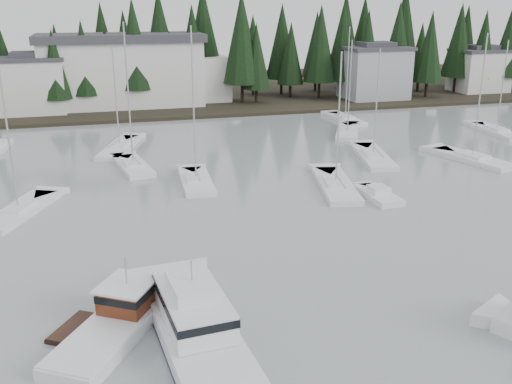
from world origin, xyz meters
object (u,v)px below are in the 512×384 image
(sailboat_12, at_px, (133,168))
(house_east_a, at_px, (374,72))
(sailboat_11, at_px, (335,187))
(sailboat_5, at_px, (496,133))
(sailboat_13, at_px, (345,120))
(sailboat_9, at_px, (347,133))
(sailboat_4, at_px, (472,160))
(runabout_1, at_px, (378,196))
(sailboat_10, at_px, (373,158))
(sailboat_0, at_px, (120,149))
(sailboat_7, at_px, (196,183))
(lobster_boat_brown, at_px, (115,325))
(sailboat_3, at_px, (19,213))
(house_east_b, at_px, (480,69))
(house_west, at_px, (32,84))
(harbor_inn, at_px, (136,71))
(cabin_cruiser_center, at_px, (196,328))

(sailboat_12, bearing_deg, house_east_a, -62.53)
(house_east_a, distance_m, sailboat_11, 49.91)
(sailboat_5, height_order, sailboat_13, sailboat_13)
(sailboat_9, bearing_deg, sailboat_4, -129.41)
(sailboat_9, xyz_separation_m, runabout_1, (-7.97, -23.97, 0.07))
(sailboat_10, distance_m, sailboat_13, 20.59)
(house_east_a, height_order, sailboat_0, sailboat_0)
(runabout_1, bearing_deg, sailboat_7, 59.81)
(sailboat_0, relative_size, sailboat_13, 0.91)
(lobster_boat_brown, bearing_deg, sailboat_5, -22.06)
(sailboat_5, bearing_deg, sailboat_10, 114.48)
(sailboat_3, distance_m, runabout_1, 29.41)
(sailboat_9, height_order, sailboat_12, sailboat_12)
(house_east_a, xyz_separation_m, runabout_1, (-22.74, -46.42, -4.77))
(sailboat_13, relative_size, runabout_1, 2.46)
(house_east_a, bearing_deg, sailboat_7, -134.02)
(house_east_b, bearing_deg, house_west, -179.25)
(harbor_inn, height_order, sailboat_5, sailboat_5)
(house_east_b, distance_m, sailboat_12, 72.59)
(sailboat_9, xyz_separation_m, sailboat_10, (-2.46, -12.04, -0.01))
(sailboat_3, relative_size, sailboat_11, 1.12)
(sailboat_4, xyz_separation_m, runabout_1, (-15.17, -8.27, 0.06))
(sailboat_7, bearing_deg, sailboat_3, 108.76)
(house_west, bearing_deg, sailboat_10, -43.99)
(house_east_b, bearing_deg, sailboat_3, -149.02)
(sailboat_3, bearing_deg, lobster_boat_brown, -137.12)
(sailboat_7, bearing_deg, sailboat_10, -75.51)
(house_east_b, xyz_separation_m, harbor_inn, (-60.96, 2.34, 1.37))
(harbor_inn, height_order, cabin_cruiser_center, harbor_inn)
(house_west, xyz_separation_m, sailboat_12, (11.77, -32.54, -4.56))
(sailboat_9, relative_size, sailboat_11, 0.97)
(sailboat_11, xyz_separation_m, sailboat_12, (-17.09, 11.30, 0.04))
(sailboat_0, bearing_deg, house_east_a, -43.84)
(sailboat_5, bearing_deg, sailboat_9, 80.77)
(house_east_b, distance_m, cabin_cruiser_center, 91.43)
(sailboat_11, bearing_deg, house_west, 45.63)
(sailboat_0, height_order, sailboat_11, sailboat_11)
(cabin_cruiser_center, relative_size, sailboat_13, 0.86)
(sailboat_9, xyz_separation_m, sailboat_11, (-10.37, -20.39, -0.00))
(sailboat_7, bearing_deg, sailboat_4, -86.13)
(sailboat_7, relative_size, sailboat_12, 0.99)
(sailboat_9, bearing_deg, runabout_1, -172.45)
(house_west, bearing_deg, sailboat_7, -66.65)
(sailboat_12, bearing_deg, sailboat_3, 128.98)
(sailboat_4, bearing_deg, sailboat_9, 10.60)
(house_east_b, height_order, sailboat_10, sailboat_10)
(house_west, distance_m, harbor_inn, 15.45)
(house_east_a, relative_size, lobster_boat_brown, 1.23)
(house_west, xyz_separation_m, sailboat_4, (46.43, -39.15, -4.59))
(harbor_inn, bearing_deg, sailboat_10, -60.77)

